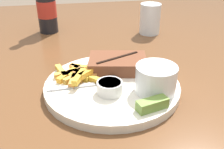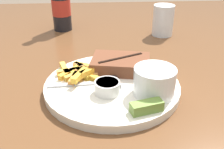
{
  "view_description": "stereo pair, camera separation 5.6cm",
  "coord_description": "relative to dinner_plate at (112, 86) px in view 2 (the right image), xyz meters",
  "views": [
    {
      "loc": [
        -0.09,
        -0.48,
        1.07
      ],
      "look_at": [
        0.0,
        0.0,
        0.8
      ],
      "focal_mm": 42.0,
      "sensor_mm": 36.0,
      "label": 1
    },
    {
      "loc": [
        -0.03,
        -0.49,
        1.07
      ],
      "look_at": [
        0.0,
        0.0,
        0.8
      ],
      "focal_mm": 42.0,
      "sensor_mm": 36.0,
      "label": 2
    }
  ],
  "objects": [
    {
      "name": "dining_table",
      "position": [
        0.0,
        0.0,
        -0.07
      ],
      "size": [
        1.52,
        1.64,
        0.77
      ],
      "color": "brown",
      "rests_on": "ground_plane"
    },
    {
      "name": "dinner_plate",
      "position": [
        0.0,
        0.0,
        0.0
      ],
      "size": [
        0.29,
        0.29,
        0.02
      ],
      "color": "silver",
      "rests_on": "dining_table"
    },
    {
      "name": "steak_portion",
      "position": [
        0.02,
        0.06,
        0.02
      ],
      "size": [
        0.15,
        0.11,
        0.03
      ],
      "color": "brown",
      "rests_on": "dinner_plate"
    },
    {
      "name": "fries_pile",
      "position": [
        -0.07,
        0.04,
        0.02
      ],
      "size": [
        0.12,
        0.11,
        0.02
      ],
      "color": "gold",
      "rests_on": "dinner_plate"
    },
    {
      "name": "coleslaw_cup",
      "position": [
        0.08,
        -0.05,
        0.04
      ],
      "size": [
        0.08,
        0.08,
        0.06
      ],
      "color": "white",
      "rests_on": "dinner_plate"
    },
    {
      "name": "dipping_sauce_cup",
      "position": [
        -0.01,
        -0.04,
        0.02
      ],
      "size": [
        0.05,
        0.05,
        0.03
      ],
      "color": "silver",
      "rests_on": "dinner_plate"
    },
    {
      "name": "pickle_spear",
      "position": [
        0.06,
        -0.11,
        0.02
      ],
      "size": [
        0.06,
        0.04,
        0.02
      ],
      "color": "olive",
      "rests_on": "dinner_plate"
    },
    {
      "name": "fork_utensil",
      "position": [
        -0.08,
        -0.0,
        0.01
      ],
      "size": [
        0.13,
        0.02,
        0.0
      ],
      "rotation": [
        0.0,
        0.0,
        6.35
      ],
      "color": "#B7B7BC",
      "rests_on": "dinner_plate"
    },
    {
      "name": "knife_utensil",
      "position": [
        0.0,
        0.04,
        0.01
      ],
      "size": [
        0.04,
        0.17,
        0.01
      ],
      "rotation": [
        0.0,
        0.0,
        1.7
      ],
      "color": "#B7B7BC",
      "rests_on": "dinner_plate"
    },
    {
      "name": "beer_bottle",
      "position": [
        -0.15,
        0.42,
        0.07
      ],
      "size": [
        0.06,
        0.06,
        0.23
      ],
      "color": "black",
      "rests_on": "dining_table"
    },
    {
      "name": "drinking_glass",
      "position": [
        0.19,
        0.34,
        0.04
      ],
      "size": [
        0.07,
        0.07,
        0.1
      ],
      "color": "silver",
      "rests_on": "dining_table"
    }
  ]
}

